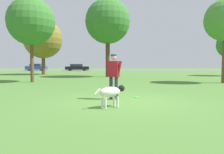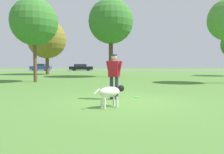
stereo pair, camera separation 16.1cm
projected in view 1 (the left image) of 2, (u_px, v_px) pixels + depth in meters
ground_plane at (126, 101)px, 7.96m from camera, size 120.00×120.00×0.00m
far_road_strip at (107, 71)px, 42.21m from camera, size 120.00×6.00×0.01m
person at (114, 73)px, 8.26m from camera, size 0.64×0.39×1.71m
dog at (111, 92)px, 6.75m from camera, size 1.00×0.71×0.68m
frisbee at (136, 97)px, 8.81m from camera, size 0.23×0.23×0.02m
tree_mid_center at (108, 22)px, 22.13m from camera, size 4.55×4.55×7.93m
tree_far_left at (43, 39)px, 26.93m from camera, size 4.77×4.77×6.78m
tree_near_left at (31, 22)px, 15.75m from camera, size 3.42×3.42×6.10m
parked_car_blue at (36, 67)px, 41.92m from camera, size 3.81×1.83×1.34m
parked_car_black at (77, 67)px, 41.82m from camera, size 4.54×1.89×1.28m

